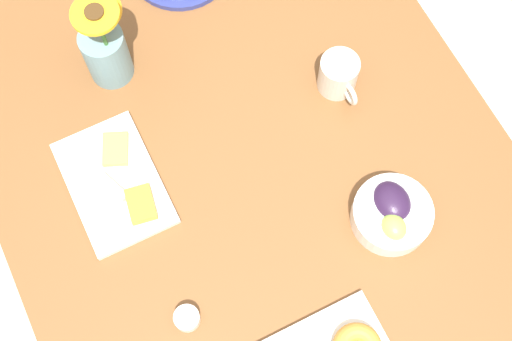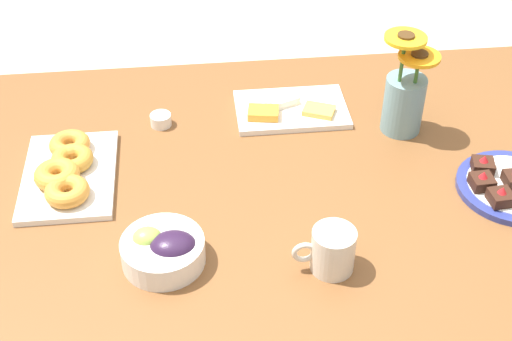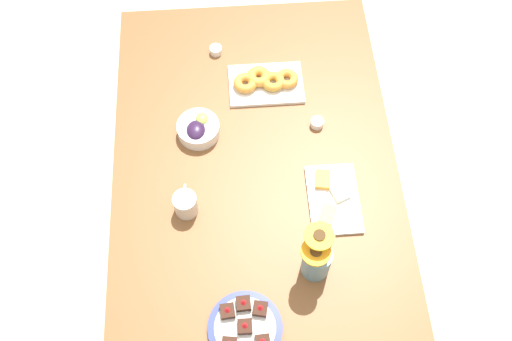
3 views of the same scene
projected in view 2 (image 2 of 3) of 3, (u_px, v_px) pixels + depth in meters
The scene contains 8 objects.
dining_table at pixel (256, 216), 1.53m from camera, with size 1.60×1.00×0.74m.
coffee_mug at pixel (332, 250), 1.27m from camera, with size 0.11×0.08×0.09m.
grape_bowl at pixel (164, 250), 1.29m from camera, with size 0.15×0.15×0.07m.
cheese_platter at pixel (290, 109), 1.67m from camera, with size 0.26×0.17×0.03m.
croissant_platter at pixel (67, 171), 1.48m from camera, with size 0.19×0.28×0.05m.
jam_cup_honey at pixel (161, 119), 1.63m from camera, with size 0.05×0.05×0.03m.
dessert_plate at pixel (512, 185), 1.46m from camera, with size 0.23×0.23×0.05m.
flower_vase at pixel (404, 98), 1.57m from camera, with size 0.12×0.11×0.25m.
Camera 2 is at (0.12, 1.11, 1.70)m, focal length 50.00 mm.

